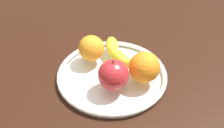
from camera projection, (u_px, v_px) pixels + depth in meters
ground_plane at (112, 84)px, 82.84cm from camera, size 144.66×144.66×4.00cm
fruit_bowl at (112, 75)px, 80.96cm from camera, size 28.44×28.44×1.80cm
banana at (124, 56)px, 82.91cm from camera, size 18.44×7.70×3.38cm
apple at (113, 75)px, 74.17cm from camera, size 7.57×7.57×8.37cm
orange_back_right at (91, 48)px, 82.67cm from camera, size 6.92×6.92×6.92cm
orange_back_left at (144, 67)px, 76.18cm from camera, size 7.74×7.74×7.74cm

